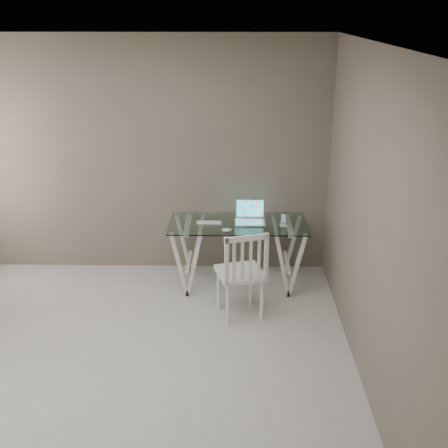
# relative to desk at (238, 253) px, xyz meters

# --- Properties ---
(room) EXTENTS (4.50, 4.52, 2.71)m
(room) POSITION_rel_desk_xyz_m (-1.03, -1.76, 1.33)
(room) COLOR #B4B1AC
(room) RESTS_ON ground
(desk) EXTENTS (1.50, 0.70, 0.75)m
(desk) POSITION_rel_desk_xyz_m (0.00, 0.00, 0.00)
(desk) COLOR silver
(desk) RESTS_ON ground
(chair) EXTENTS (0.54, 0.54, 0.95)m
(chair) POSITION_rel_desk_xyz_m (0.04, -0.74, 0.14)
(chair) COLOR silver
(chair) RESTS_ON ground
(laptop) EXTENTS (0.33, 0.27, 0.23)m
(laptop) POSITION_rel_desk_xyz_m (0.13, 0.06, 0.42)
(laptop) COLOR silver
(laptop) RESTS_ON desk
(keyboard) EXTENTS (0.29, 0.12, 0.01)m
(keyboard) POSITION_rel_desk_xyz_m (-0.32, -0.01, 0.37)
(keyboard) COLOR silver
(keyboard) RESTS_ON desk
(mouse) EXTENTS (0.10, 0.06, 0.03)m
(mouse) POSITION_rel_desk_xyz_m (-0.12, -0.25, 0.38)
(mouse) COLOR white
(mouse) RESTS_ON desk
(phone_dock) EXTENTS (0.07, 0.07, 0.13)m
(phone_dock) POSITION_rel_desk_xyz_m (0.48, -0.06, 0.40)
(phone_dock) COLOR white
(phone_dock) RESTS_ON desk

